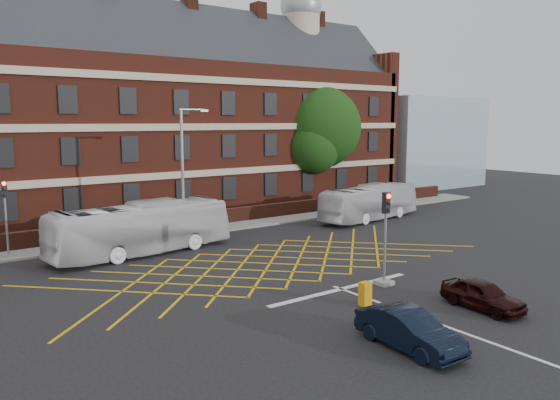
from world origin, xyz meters
TOP-DOWN VIEW (x-y plane):
  - ground at (0.00, 0.00)m, footprint 120.00×120.00m
  - victorian_building at (0.25, 22.00)m, footprint 51.00×12.17m
  - boundary_wall at (0.00, 13.00)m, footprint 56.00×0.50m
  - far_pavement at (0.00, 12.00)m, footprint 60.00×3.00m
  - glass_block at (34.00, 21.00)m, footprint 14.00×10.00m
  - box_junction_hatching at (0.00, 2.00)m, footprint 8.22×8.22m
  - stop_line at (0.00, -3.50)m, footprint 8.00×0.30m
  - centre_line at (0.00, -10.00)m, footprint 0.15×14.00m
  - bus_left at (-4.57, 8.00)m, footprint 10.73×3.58m
  - bus_right at (13.54, 7.98)m, footprint 9.71×3.47m
  - car_navy at (-2.59, -9.54)m, footprint 1.54×3.97m
  - car_maroon at (2.77, -8.75)m, footprint 1.60×3.52m
  - deciduous_tree at (16.12, 16.89)m, footprint 7.63×7.41m
  - traffic_light_near at (2.03, -4.18)m, footprint 0.70×0.70m
  - traffic_light_far at (-10.82, 11.51)m, footprint 0.70×0.70m
  - street_lamp at (-1.66, 8.46)m, footprint 2.25×1.00m
  - utility_cabinet at (-0.70, -5.66)m, footprint 0.44×0.36m

SIDE VIEW (x-z plane):
  - ground at x=0.00m, z-range 0.00..0.00m
  - box_junction_hatching at x=0.00m, z-range 0.00..0.02m
  - stop_line at x=0.00m, z-range 0.00..0.02m
  - centre_line at x=0.00m, z-range 0.00..0.02m
  - far_pavement at x=0.00m, z-range 0.00..0.12m
  - utility_cabinet at x=-0.70m, z-range 0.00..0.97m
  - boundary_wall at x=0.00m, z-range 0.00..1.10m
  - car_maroon at x=2.77m, z-range 0.00..1.17m
  - car_navy at x=-2.59m, z-range 0.00..1.29m
  - bus_right at x=13.54m, z-range 0.00..2.65m
  - bus_left at x=-4.57m, z-range 0.00..2.93m
  - traffic_light_near at x=2.03m, z-range -0.37..3.90m
  - traffic_light_far at x=-10.82m, z-range -0.37..3.90m
  - street_lamp at x=-1.66m, z-range -1.33..6.83m
  - glass_block at x=34.00m, z-range 0.00..10.00m
  - deciduous_tree at x=16.12m, z-range 1.06..11.62m
  - victorian_building at x=0.25m, z-range -2.36..18.04m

